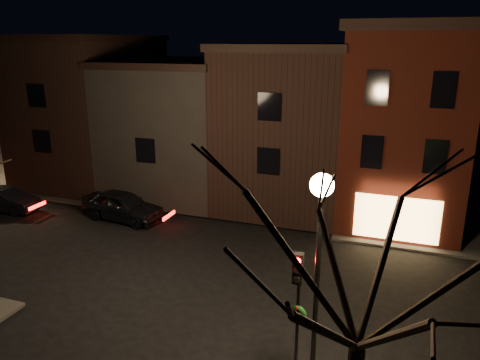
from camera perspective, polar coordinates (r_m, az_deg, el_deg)
name	(u,v)px	position (r m, az deg, el deg)	size (l,w,h in m)	color
ground	(200,268)	(21.16, -4.94, -10.70)	(120.00, 120.00, 0.00)	black
sidewalk_far_left	(97,144)	(47.40, -17.04, 4.24)	(30.00, 30.00, 0.12)	#2D2B28
corner_building	(406,124)	(26.82, 19.61, 6.49)	(6.50, 8.50, 10.50)	#4B160D
row_building_a	(292,124)	(28.68, 6.40, 6.81)	(7.30, 10.30, 9.40)	black
row_building_b	(185,125)	(31.22, -6.76, 6.68)	(7.80, 10.30, 8.40)	black
row_building_c	(92,108)	(34.91, -17.65, 8.32)	(7.30, 10.30, 9.90)	black
street_lamp_near	(320,227)	(12.04, 9.69, -5.72)	(0.60, 0.60, 6.48)	black
traffic_signal	(298,297)	(13.63, 7.03, -13.92)	(0.58, 0.38, 4.05)	black
bare_tree_right	(366,237)	(9.24, 15.13, -6.72)	(6.40, 6.40, 8.50)	black
parked_car_a	(123,206)	(27.00, -14.10, -3.04)	(1.95, 4.84, 1.65)	black
parked_car_b	(5,200)	(30.84, -26.74, -2.18)	(1.44, 4.12, 1.36)	black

